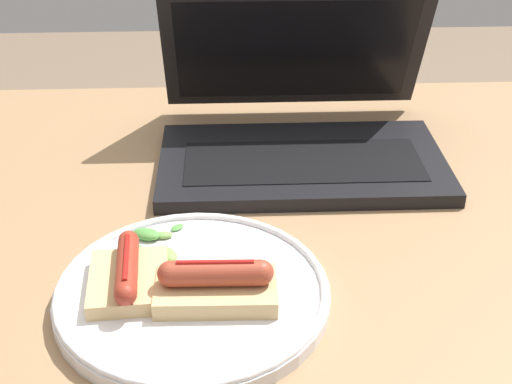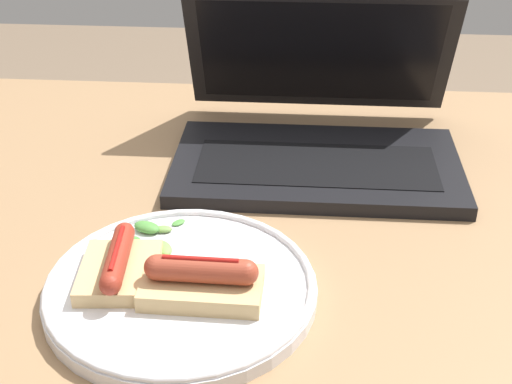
# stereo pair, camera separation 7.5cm
# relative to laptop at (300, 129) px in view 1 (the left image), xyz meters

# --- Properties ---
(desk) EXTENTS (1.22, 0.80, 0.74)m
(desk) POSITION_rel_laptop_xyz_m (0.04, -0.15, -0.10)
(desk) COLOR #93704C
(desk) RESTS_ON ground_plane
(laptop) EXTENTS (0.36, 0.29, 0.20)m
(laptop) POSITION_rel_laptop_xyz_m (0.00, 0.00, 0.00)
(laptop) COLOR black
(laptop) RESTS_ON desk
(plate) EXTENTS (0.27, 0.27, 0.02)m
(plate) POSITION_rel_laptop_xyz_m (-0.13, -0.30, -0.03)
(plate) COLOR silver
(plate) RESTS_ON desk
(sausage_toast_left) EXTENTS (0.12, 0.07, 0.04)m
(sausage_toast_left) POSITION_rel_laptop_xyz_m (-0.11, -0.32, -0.01)
(sausage_toast_left) COLOR tan
(sausage_toast_left) RESTS_ON plate
(sausage_toast_middle) EXTENTS (0.08, 0.11, 0.04)m
(sausage_toast_middle) POSITION_rel_laptop_xyz_m (-0.19, -0.30, -0.01)
(sausage_toast_middle) COLOR tan
(sausage_toast_middle) RESTS_ON plate
(salad_pile) EXTENTS (0.06, 0.08, 0.01)m
(salad_pile) POSITION_rel_laptop_xyz_m (-0.17, -0.22, -0.02)
(salad_pile) COLOR #4C8E3D
(salad_pile) RESTS_ON plate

